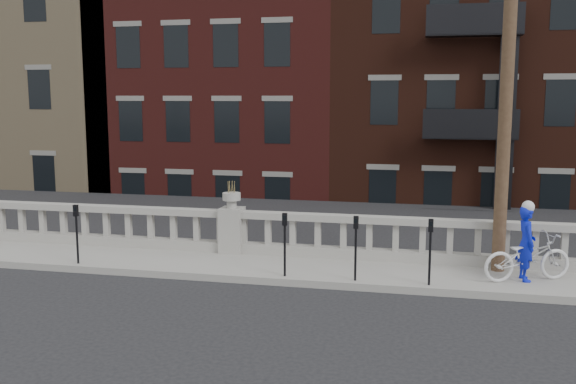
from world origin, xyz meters
name	(u,v)px	position (x,y,z in m)	size (l,w,h in m)	color
ground	(169,310)	(0.00, 0.00, 0.00)	(120.00, 120.00, 0.00)	black
sidewalk	(220,265)	(0.00, 3.00, 0.07)	(32.00, 2.20, 0.15)	gray
balustrade	(232,232)	(0.00, 3.95, 0.64)	(28.00, 0.34, 1.03)	gray
planter_pedestal	(232,225)	(0.00, 3.95, 0.83)	(0.55, 0.55, 1.76)	gray
lower_level	(351,121)	(0.56, 23.04, 2.63)	(80.00, 44.00, 20.80)	#605E59
utility_pole	(509,33)	(6.20, 3.60, 5.24)	(1.60, 0.28, 10.00)	#422D1E
parking_meter_a	(77,227)	(-3.12, 2.15, 1.00)	(0.10, 0.09, 1.36)	black
parking_meter_b	(285,237)	(1.73, 2.15, 1.00)	(0.10, 0.09, 1.36)	black
parking_meter_c	(356,241)	(3.23, 2.15, 1.00)	(0.10, 0.09, 1.36)	black
parking_meter_d	(430,244)	(4.73, 2.15, 1.00)	(0.10, 0.09, 1.36)	black
bicycle	(527,257)	(6.70, 2.91, 0.65)	(0.66, 1.91, 1.00)	silver
cyclist	(526,243)	(6.66, 2.93, 0.93)	(0.57, 0.38, 1.57)	#0D1BC3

